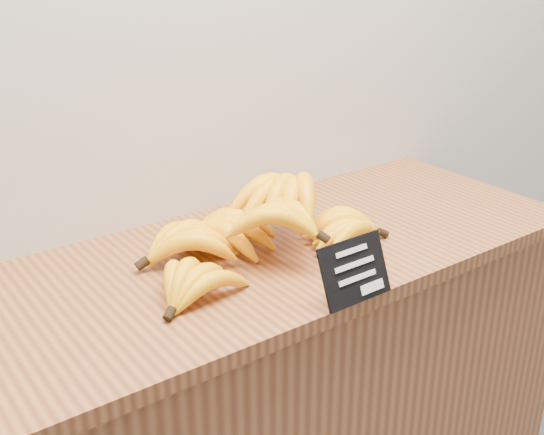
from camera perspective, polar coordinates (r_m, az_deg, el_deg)
The scene contains 3 objects.
counter_top at distance 1.37m, azimuth -1.23°, elevation -3.37°, with size 1.38×0.54×0.03m, color brown.
chalkboard_sign at distance 1.18m, azimuth 6.95°, elevation -4.45°, with size 0.14×0.01×0.11m, color black.
banana_pile at distance 1.34m, azimuth -1.55°, elevation -0.90°, with size 0.53×0.36×0.13m.
Camera 1 is at (-0.67, 1.74, 1.53)m, focal length 45.00 mm.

